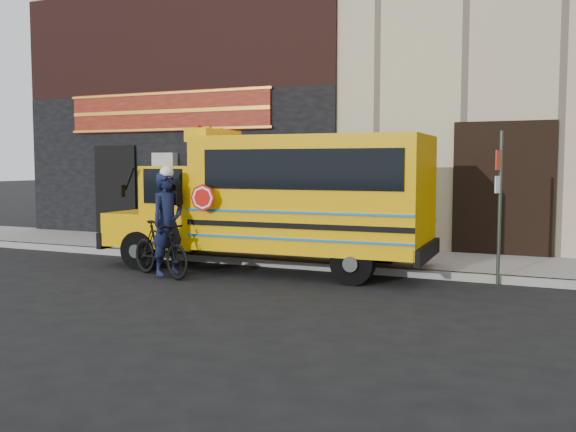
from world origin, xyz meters
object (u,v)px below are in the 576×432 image
(sign_pole, at_px, (499,200))
(cyclist, at_px, (168,226))
(bicycle, at_px, (160,249))
(school_bus, at_px, (283,198))

(sign_pole, xyz_separation_m, cyclist, (-5.94, -1.75, -0.55))
(sign_pole, height_order, bicycle, sign_pole)
(sign_pole, relative_size, cyclist, 1.40)
(bicycle, xyz_separation_m, cyclist, (0.15, 0.04, 0.46))
(school_bus, relative_size, bicycle, 3.85)
(school_bus, distance_m, cyclist, 2.40)
(school_bus, xyz_separation_m, bicycle, (-1.88, -1.62, -0.96))
(school_bus, xyz_separation_m, sign_pole, (4.22, 0.17, 0.04))
(bicycle, bearing_deg, cyclist, -53.81)
(cyclist, bearing_deg, school_bus, -32.30)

